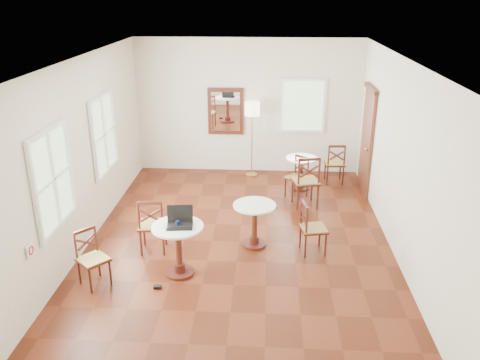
% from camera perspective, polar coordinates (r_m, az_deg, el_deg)
% --- Properties ---
extents(ground, '(7.00, 7.00, 0.00)m').
position_cam_1_polar(ground, '(8.31, -0.12, -7.19)').
color(ground, '#561F0E').
rests_on(ground, ground).
extents(room_shell, '(5.02, 7.02, 3.01)m').
position_cam_1_polar(room_shell, '(7.86, -0.45, 5.99)').
color(room_shell, silver).
rests_on(room_shell, ground).
extents(cafe_table_near, '(0.75, 0.75, 0.79)m').
position_cam_1_polar(cafe_table_near, '(7.27, -7.16, -7.43)').
color(cafe_table_near, '#461911').
rests_on(cafe_table_near, ground).
extents(cafe_table_mid, '(0.70, 0.70, 0.74)m').
position_cam_1_polar(cafe_table_mid, '(8.01, 1.68, -4.70)').
color(cafe_table_mid, '#461911').
rests_on(cafe_table_mid, ground).
extents(cafe_table_back, '(0.66, 0.66, 0.69)m').
position_cam_1_polar(cafe_table_back, '(10.35, 7.09, 1.20)').
color(cafe_table_back, '#461911').
rests_on(cafe_table_back, ground).
extents(chair_near_a, '(0.47, 0.47, 0.94)m').
position_cam_1_polar(chair_near_a, '(7.96, -10.13, -5.14)').
color(chair_near_a, '#461911').
rests_on(chair_near_a, ground).
extents(chair_near_b, '(0.54, 0.54, 0.83)m').
position_cam_1_polar(chair_near_b, '(7.33, -16.77, -8.69)').
color(chair_near_b, '#461911').
rests_on(chair_near_b, ground).
extents(chair_mid_a, '(0.57, 0.57, 1.05)m').
position_cam_1_polar(chair_mid_a, '(9.50, 7.66, -0.12)').
color(chair_mid_a, '#461911').
rests_on(chair_mid_a, ground).
extents(chair_mid_b, '(0.47, 0.47, 0.87)m').
position_cam_1_polar(chair_mid_b, '(7.90, 8.36, -5.53)').
color(chair_mid_b, '#461911').
rests_on(chair_mid_b, ground).
extents(chair_back_a, '(0.43, 0.43, 0.89)m').
position_cam_1_polar(chair_back_a, '(10.81, 10.94, 1.94)').
color(chair_back_a, '#461911').
rests_on(chair_back_a, ground).
extents(chair_back_b, '(0.54, 0.54, 0.83)m').
position_cam_1_polar(chair_back_b, '(9.99, 6.67, 0.37)').
color(chair_back_b, '#461911').
rests_on(chair_back_b, ground).
extents(floor_lamp, '(0.33, 0.33, 1.69)m').
position_cam_1_polar(floor_lamp, '(10.74, 1.42, 7.69)').
color(floor_lamp, '#BF8C3F').
rests_on(floor_lamp, ground).
extents(laptop, '(0.40, 0.34, 0.27)m').
position_cam_1_polar(laptop, '(7.13, -6.99, -4.71)').
color(laptop, black).
rests_on(laptop, cafe_table_near).
extents(mouse, '(0.10, 0.08, 0.03)m').
position_cam_1_polar(mouse, '(7.03, -8.13, -5.59)').
color(mouse, black).
rests_on(mouse, cafe_table_near).
extents(navy_mug, '(0.10, 0.07, 0.08)m').
position_cam_1_polar(navy_mug, '(7.11, -7.19, -5.03)').
color(navy_mug, black).
rests_on(navy_mug, cafe_table_near).
extents(water_glass, '(0.05, 0.05, 0.09)m').
position_cam_1_polar(water_glass, '(7.05, -8.62, -5.30)').
color(water_glass, white).
rests_on(water_glass, cafe_table_near).
extents(power_adapter, '(0.11, 0.06, 0.04)m').
position_cam_1_polar(power_adapter, '(7.22, -9.54, -12.16)').
color(power_adapter, black).
rests_on(power_adapter, ground).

